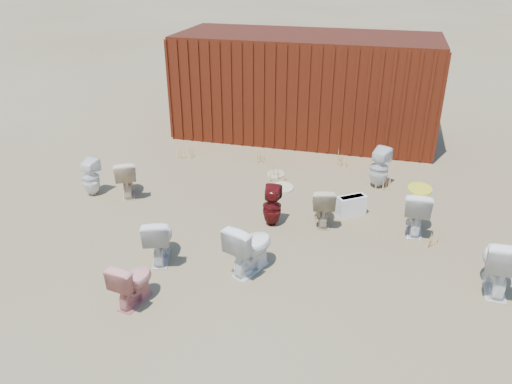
% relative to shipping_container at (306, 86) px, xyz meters
% --- Properties ---
extents(ground, '(100.00, 100.00, 0.00)m').
position_rel_shipping_container_xyz_m(ground, '(0.00, -5.20, -1.20)').
color(ground, brown).
rests_on(ground, ground).
extents(shipping_container, '(6.00, 2.40, 2.40)m').
position_rel_shipping_container_xyz_m(shipping_container, '(0.00, 0.00, 0.00)').
color(shipping_container, '#4B1A0C').
rests_on(shipping_container, ground).
extents(toilet_front_a, '(0.61, 0.80, 0.72)m').
position_rel_shipping_container_xyz_m(toilet_front_a, '(-1.08, -6.07, -0.84)').
color(toilet_front_a, silver).
rests_on(toilet_front_a, ground).
extents(toilet_front_pink, '(0.45, 0.68, 0.64)m').
position_rel_shipping_container_xyz_m(toilet_front_pink, '(-0.98, -7.08, -0.88)').
color(toilet_front_pink, '#D9847D').
rests_on(toilet_front_pink, ground).
extents(toilet_front_c, '(0.69, 0.87, 0.78)m').
position_rel_shipping_container_xyz_m(toilet_front_c, '(0.29, -6.00, -0.81)').
color(toilet_front_c, white).
rests_on(toilet_front_c, ground).
extents(toilet_front_maroon, '(0.32, 0.33, 0.68)m').
position_rel_shipping_container_xyz_m(toilet_front_maroon, '(0.28, -4.63, -0.86)').
color(toilet_front_maroon, '#520E0E').
rests_on(toilet_front_maroon, ground).
extents(toilet_front_e, '(0.50, 0.84, 0.83)m').
position_rel_shipping_container_xyz_m(toilet_front_e, '(3.60, -5.56, -0.78)').
color(toilet_front_e, white).
rests_on(toilet_front_e, ground).
extents(toilet_back_a, '(0.34, 0.35, 0.70)m').
position_rel_shipping_container_xyz_m(toilet_back_a, '(-3.23, -4.40, -0.85)').
color(toilet_back_a, white).
rests_on(toilet_back_a, ground).
extents(toilet_back_beige_left, '(0.68, 0.80, 0.71)m').
position_rel_shipping_container_xyz_m(toilet_back_beige_left, '(-2.59, -4.23, -0.84)').
color(toilet_back_beige_left, beige).
rests_on(toilet_back_beige_left, ground).
extents(toilet_back_beige_right, '(0.52, 0.73, 0.68)m').
position_rel_shipping_container_xyz_m(toilet_back_beige_right, '(1.07, -4.35, -0.86)').
color(toilet_back_beige_right, '#C4B490').
rests_on(toilet_back_beige_right, ground).
extents(toilet_back_yellowlid, '(0.42, 0.74, 0.75)m').
position_rel_shipping_container_xyz_m(toilet_back_yellowlid, '(2.58, -4.24, -0.83)').
color(toilet_back_yellowlid, white).
rests_on(toilet_back_yellowlid, ground).
extents(toilet_back_e, '(0.47, 0.47, 0.79)m').
position_rel_shipping_container_xyz_m(toilet_back_e, '(1.92, -2.67, -0.81)').
color(toilet_back_e, white).
rests_on(toilet_back_e, ground).
extents(yellow_lid, '(0.38, 0.47, 0.02)m').
position_rel_shipping_container_xyz_m(yellow_lid, '(2.58, -4.24, -0.44)').
color(yellow_lid, yellow).
rests_on(yellow_lid, toilet_back_yellowlid).
extents(loose_tank, '(0.52, 0.46, 0.35)m').
position_rel_shipping_container_xyz_m(loose_tank, '(1.53, -3.95, -1.02)').
color(loose_tank, white).
rests_on(loose_tank, ground).
extents(loose_lid_near, '(0.54, 0.60, 0.02)m').
position_rel_shipping_container_xyz_m(loose_lid_near, '(0.17, -3.19, -1.19)').
color(loose_lid_near, beige).
rests_on(loose_lid_near, ground).
extents(loose_lid_far, '(0.37, 0.48, 0.02)m').
position_rel_shipping_container_xyz_m(loose_lid_far, '(-0.11, -2.64, -1.19)').
color(loose_lid_far, tan).
rests_on(loose_lid_far, ground).
extents(weed_clump_a, '(0.36, 0.36, 0.27)m').
position_rel_shipping_container_xyz_m(weed_clump_a, '(-2.25, -2.22, -1.07)').
color(weed_clump_a, tan).
rests_on(weed_clump_a, ground).
extents(weed_clump_b, '(0.32, 0.32, 0.31)m').
position_rel_shipping_container_xyz_m(weed_clump_b, '(0.02, -2.84, -1.05)').
color(weed_clump_b, tan).
rests_on(weed_clump_b, ground).
extents(weed_clump_c, '(0.36, 0.36, 0.29)m').
position_rel_shipping_container_xyz_m(weed_clump_c, '(2.06, -2.69, -1.06)').
color(weed_clump_c, tan).
rests_on(weed_clump_c, ground).
extents(weed_clump_d, '(0.30, 0.30, 0.23)m').
position_rel_shipping_container_xyz_m(weed_clump_d, '(-0.65, -2.02, -1.08)').
color(weed_clump_d, tan).
rests_on(weed_clump_d, ground).
extents(weed_clump_e, '(0.34, 0.34, 0.27)m').
position_rel_shipping_container_xyz_m(weed_clump_e, '(1.17, -1.72, -1.06)').
color(weed_clump_e, tan).
rests_on(weed_clump_e, ground).
extents(weed_clump_f, '(0.28, 0.28, 0.26)m').
position_rel_shipping_container_xyz_m(weed_clump_f, '(2.79, -4.66, -1.07)').
color(weed_clump_f, tan).
rests_on(weed_clump_f, ground).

